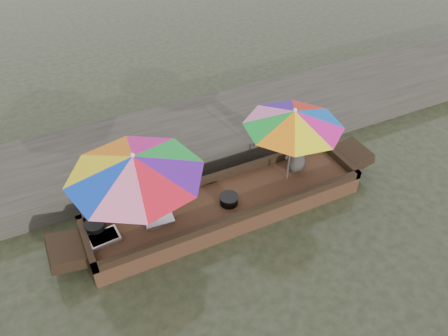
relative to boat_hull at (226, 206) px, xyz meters
name	(u,v)px	position (x,y,z in m)	size (l,w,h in m)	color
water	(226,213)	(0.00, 0.00, -0.17)	(80.00, 80.00, 0.00)	black
dock	(181,139)	(0.00, 2.20, 0.08)	(22.00, 2.20, 0.50)	#2D2B26
boat_hull	(226,206)	(0.00, 0.00, 0.00)	(5.06, 1.20, 0.35)	#311C12
cooking_pot	(95,227)	(-2.28, 0.26, 0.27)	(0.34, 0.34, 0.18)	black
tray_crayfish	(104,238)	(-2.21, 0.00, 0.22)	(0.49, 0.34, 0.09)	silver
tray_scallop	(159,219)	(-1.26, 0.04, 0.21)	(0.49, 0.34, 0.06)	silver
charcoal_grill	(229,200)	(-0.01, -0.11, 0.25)	(0.32, 0.32, 0.15)	black
supply_bag	(181,190)	(-0.69, 0.45, 0.30)	(0.28, 0.22, 0.26)	silver
vendor	(298,147)	(1.57, 0.18, 0.70)	(0.52, 0.34, 1.06)	#3A3530
umbrella_bow	(139,193)	(-1.53, 0.00, 0.95)	(2.14, 2.14, 1.55)	green
umbrella_stern	(291,146)	(1.27, 0.00, 0.95)	(1.76, 1.76, 1.55)	red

